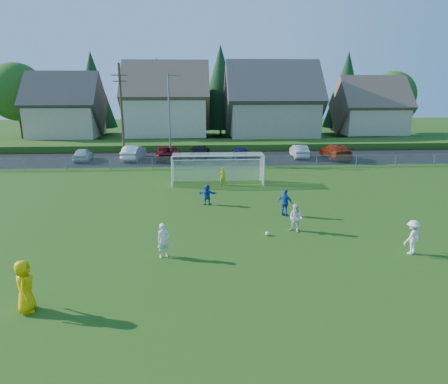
# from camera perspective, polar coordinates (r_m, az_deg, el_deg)

# --- Properties ---
(ground) EXTENTS (160.00, 160.00, 0.00)m
(ground) POSITION_cam_1_polar(r_m,az_deg,el_deg) (17.84, 1.66, -11.10)
(ground) COLOR #193D0C
(ground) RESTS_ON ground
(asphalt_lot) EXTENTS (60.00, 60.00, 0.00)m
(asphalt_lot) POSITION_cam_1_polar(r_m,az_deg,el_deg) (44.17, -1.61, 4.84)
(asphalt_lot) COLOR black
(asphalt_lot) RESTS_ON ground
(grass_embankment) EXTENTS (70.00, 6.00, 0.80)m
(grass_embankment) POSITION_cam_1_polar(r_m,az_deg,el_deg) (51.50, -1.92, 6.76)
(grass_embankment) COLOR #1E420F
(grass_embankment) RESTS_ON ground
(soccer_ball) EXTENTS (0.22, 0.22, 0.22)m
(soccer_ball) POSITION_cam_1_polar(r_m,az_deg,el_deg) (21.73, 6.19, -5.92)
(soccer_ball) COLOR white
(soccer_ball) RESTS_ON ground
(referee) EXTENTS (0.84, 1.08, 1.96)m
(referee) POSITION_cam_1_polar(r_m,az_deg,el_deg) (16.10, -26.59, -11.97)
(referee) COLOR #FFBF05
(referee) RESTS_ON ground
(player_white_a) EXTENTS (0.71, 0.61, 1.65)m
(player_white_a) POSITION_cam_1_polar(r_m,az_deg,el_deg) (18.99, -8.63, -6.87)
(player_white_a) COLOR white
(player_white_a) RESTS_ON ground
(player_white_b) EXTENTS (0.97, 0.94, 1.57)m
(player_white_b) POSITION_cam_1_polar(r_m,az_deg,el_deg) (22.27, 10.20, -3.69)
(player_white_b) COLOR white
(player_white_b) RESTS_ON ground
(player_white_c) EXTENTS (1.25, 1.07, 1.68)m
(player_white_c) POSITION_cam_1_polar(r_m,az_deg,el_deg) (21.15, 25.31, -5.85)
(player_white_c) COLOR white
(player_white_c) RESTS_ON ground
(player_blue_a) EXTENTS (1.02, 0.93, 1.66)m
(player_blue_a) POSITION_cam_1_polar(r_m,az_deg,el_deg) (24.85, 8.74, -1.53)
(player_blue_a) COLOR #123EB1
(player_blue_a) RESTS_ON ground
(player_blue_b) EXTENTS (1.35, 0.58, 1.41)m
(player_blue_b) POSITION_cam_1_polar(r_m,az_deg,el_deg) (26.91, -2.42, -0.35)
(player_blue_b) COLOR #123EB1
(player_blue_b) RESTS_ON ground
(goalkeeper) EXTENTS (0.60, 0.48, 1.45)m
(goalkeeper) POSITION_cam_1_polar(r_m,az_deg,el_deg) (32.17, -0.19, 2.26)
(goalkeeper) COLOR #C0CB17
(goalkeeper) RESTS_ON ground
(car_a) EXTENTS (1.96, 4.15, 1.37)m
(car_a) POSITION_cam_1_polar(r_m,az_deg,el_deg) (45.15, -19.51, 5.08)
(car_a) COLOR silver
(car_a) RESTS_ON ground
(car_b) EXTENTS (2.15, 4.84, 1.54)m
(car_b) POSITION_cam_1_polar(r_m,az_deg,el_deg) (44.32, -12.78, 5.52)
(car_b) COLOR white
(car_b) RESTS_ON ground
(car_c) EXTENTS (3.14, 5.81, 1.55)m
(car_c) POSITION_cam_1_polar(r_m,az_deg,el_deg) (43.58, -8.00, 5.59)
(car_c) COLOR #5D0A0D
(car_c) RESTS_ON ground
(car_d) EXTENTS (2.46, 5.08, 1.43)m
(car_d) POSITION_cam_1_polar(r_m,az_deg,el_deg) (44.30, -3.52, 5.78)
(car_d) COLOR black
(car_d) RESTS_ON ground
(car_e) EXTENTS (2.15, 4.23, 1.38)m
(car_e) POSITION_cam_1_polar(r_m,az_deg,el_deg) (43.58, 2.27, 5.61)
(car_e) COLOR #121241
(car_e) RESTS_ON ground
(car_f) EXTENTS (1.71, 4.35, 1.41)m
(car_f) POSITION_cam_1_polar(r_m,az_deg,el_deg) (45.27, 10.70, 5.73)
(car_f) COLOR beige
(car_f) RESTS_ON ground
(car_g) EXTENTS (2.32, 5.67, 1.64)m
(car_g) POSITION_cam_1_polar(r_m,az_deg,el_deg) (45.42, 15.67, 5.62)
(car_g) COLOR maroon
(car_g) RESTS_ON ground
(soccer_goal) EXTENTS (7.42, 1.90, 2.50)m
(soccer_goal) POSITION_cam_1_polar(r_m,az_deg,el_deg) (32.62, -0.90, 4.07)
(soccer_goal) COLOR white
(soccer_goal) RESTS_ON ground
(chainlink_fence) EXTENTS (52.06, 0.06, 1.20)m
(chainlink_fence) POSITION_cam_1_polar(r_m,az_deg,el_deg) (38.65, -1.32, 4.30)
(chainlink_fence) COLOR gray
(chainlink_fence) RESTS_ON ground
(streetlight) EXTENTS (1.38, 0.18, 9.00)m
(streetlight) POSITION_cam_1_polar(r_m,az_deg,el_deg) (42.14, -7.74, 10.84)
(streetlight) COLOR slate
(streetlight) RESTS_ON ground
(utility_pole) EXTENTS (1.60, 0.26, 10.00)m
(utility_pole) POSITION_cam_1_polar(r_m,az_deg,el_deg) (43.75, -14.41, 11.07)
(utility_pole) COLOR #473321
(utility_pole) RESTS_ON ground
(houses_row) EXTENTS (53.90, 11.45, 13.27)m
(houses_row) POSITION_cam_1_polar(r_m,az_deg,el_deg) (58.50, -0.22, 14.58)
(houses_row) COLOR tan
(houses_row) RESTS_ON ground
(tree_row) EXTENTS (65.98, 12.36, 13.80)m
(tree_row) POSITION_cam_1_polar(r_m,az_deg,el_deg) (64.73, -1.41, 14.25)
(tree_row) COLOR #382616
(tree_row) RESTS_ON ground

